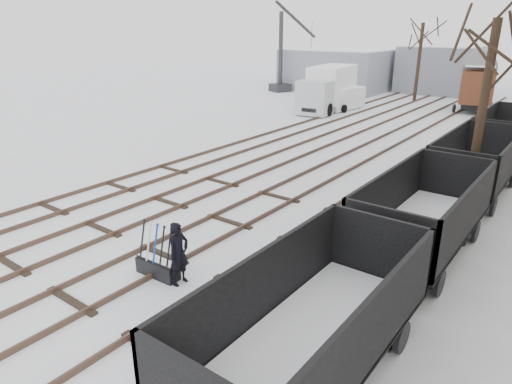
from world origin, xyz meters
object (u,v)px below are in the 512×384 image
ground_frame (158,266)px  box_van_wagon (476,84)px  lorry (328,88)px  crane (282,68)px  panel_van (343,98)px  worker (179,254)px  freight_wagon_a (310,341)px

ground_frame → box_van_wagon: box_van_wagon is taller
box_van_wagon → lorry: box_van_wagon is taller
lorry → box_van_wagon: bearing=27.1°
lorry → crane: crane is taller
box_van_wagon → panel_van: bearing=-161.7°
panel_van → ground_frame: bearing=-65.2°
ground_frame → lorry: size_ratio=0.20×
box_van_wagon → crane: bearing=164.4°
worker → panel_van: panel_van is taller
ground_frame → crane: crane is taller
worker → box_van_wagon: bearing=0.7°
freight_wagon_a → box_van_wagon: box_van_wagon is taller
worker → freight_wagon_a: freight_wagon_a is taller
lorry → ground_frame: bearing=-78.2°
worker → freight_wagon_a: bearing=-102.4°
ground_frame → crane: (-17.75, 32.32, 1.98)m
worker → panel_van: bearing=18.7°
freight_wagon_a → box_van_wagon: bearing=97.9°
panel_van → crane: size_ratio=0.48×
worker → freight_wagon_a: (4.50, -1.04, 0.07)m
box_van_wagon → lorry: bearing=-159.7°
panel_van → crane: 11.62m
ground_frame → worker: size_ratio=0.87×
panel_van → crane: (-9.90, 5.93, 1.37)m
freight_wagon_a → worker: bearing=166.9°
ground_frame → crane: bearing=116.9°
panel_van → crane: bearing=157.3°
freight_wagon_a → crane: (-23.00, 33.26, 1.34)m
freight_wagon_a → panel_van: bearing=115.6°
ground_frame → panel_van: panel_van is taller
worker → box_van_wagon: size_ratio=0.34×
lorry → crane: bearing=135.4°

